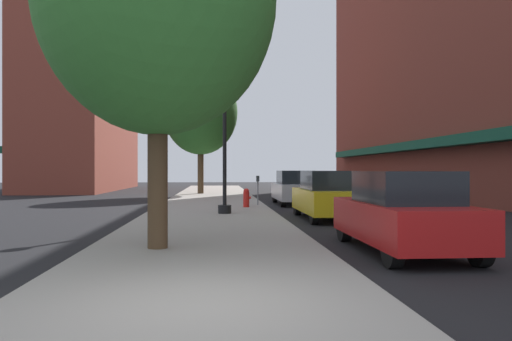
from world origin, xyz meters
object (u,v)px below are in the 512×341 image
parking_meter_near (258,186)px  tree_mid (201,112)px  fire_hydrant (246,198)px  lamppost (225,128)px  car_silver (295,188)px  car_yellow (328,196)px  car_red (402,213)px

parking_meter_near → tree_mid: size_ratio=0.16×
tree_mid → parking_meter_near: bearing=-75.3°
fire_hydrant → lamppost: bearing=-108.0°
lamppost → car_silver: size_ratio=1.37×
car_yellow → car_silver: same height
fire_hydrant → car_red: bearing=-77.0°
tree_mid → car_yellow: bearing=-73.6°
fire_hydrant → car_yellow: size_ratio=0.18×
lamppost → parking_meter_near: (1.55, 4.19, -2.25)m
parking_meter_near → car_silver: size_ratio=0.30×
tree_mid → car_silver: (4.87, -9.39, -4.75)m
fire_hydrant → car_silver: car_silver is taller
tree_mid → car_silver: tree_mid is taller
fire_hydrant → tree_mid: size_ratio=0.10×
fire_hydrant → parking_meter_near: (0.59, 1.22, 0.43)m
tree_mid → car_yellow: (4.87, -16.57, -4.75)m
lamppost → car_silver: 7.30m
car_red → car_silver: (0.00, 13.95, 0.00)m
fire_hydrant → car_red: size_ratio=0.18×
fire_hydrant → car_silver: (2.54, 2.98, 0.29)m
parking_meter_near → tree_mid: tree_mid is taller
tree_mid → car_silver: 11.60m
car_yellow → parking_meter_near: bearing=109.6°
fire_hydrant → parking_meter_near: 1.43m
parking_meter_near → car_red: bearing=-80.9°
lamppost → car_silver: lamppost is taller
car_yellow → tree_mid: bearing=106.2°
fire_hydrant → car_yellow: bearing=-58.9°
lamppost → parking_meter_near: 5.01m
tree_mid → car_red: 24.31m
car_red → car_silver: bearing=91.5°
parking_meter_near → car_silver: 2.63m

